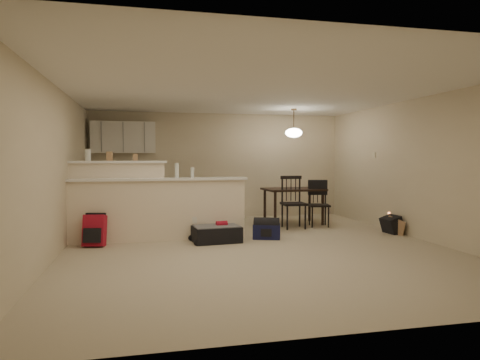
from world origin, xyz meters
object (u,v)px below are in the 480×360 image
object	(u,v)px
red_backpack	(95,231)
navy_duffel	(267,232)
dining_table	(293,193)
black_daypack	(392,225)
suitcase	(217,234)
pendant_lamp	(294,132)
dining_chair_far	(319,204)
dining_chair_near	(294,202)

from	to	relation	value
red_backpack	navy_duffel	world-z (taller)	red_backpack
dining_table	black_daypack	bearing A→B (deg)	-49.46
red_backpack	dining_table	bearing A→B (deg)	31.36
navy_duffel	black_daypack	world-z (taller)	black_daypack
dining_table	suitcase	bearing A→B (deg)	-143.46
black_daypack	dining_table	bearing A→B (deg)	38.97
suitcase	navy_duffel	xyz separation A→B (m)	(0.92, 0.09, -0.00)
pendant_lamp	suitcase	world-z (taller)	pendant_lamp
dining_chair_far	suitcase	bearing A→B (deg)	-141.59
dining_chair_near	black_daypack	distance (m)	1.94
suitcase	red_backpack	distance (m)	2.00
dining_chair_far	red_backpack	size ratio (longest dim) A/B	1.87
pendant_lamp	dining_chair_near	bearing A→B (deg)	-108.76
red_backpack	pendant_lamp	bearing A→B (deg)	31.36
dining_table	navy_duffel	distance (m)	1.92
dining_table	navy_duffel	world-z (taller)	dining_table
dining_chair_far	suitcase	size ratio (longest dim) A/B	1.20
pendant_lamp	black_daypack	bearing A→B (deg)	-46.51
dining_chair_near	suitcase	size ratio (longest dim) A/B	1.35
navy_duffel	dining_chair_far	bearing A→B (deg)	56.16
navy_duffel	pendant_lamp	bearing A→B (deg)	75.03
pendant_lamp	navy_duffel	size ratio (longest dim) A/B	1.30
suitcase	dining_table	bearing A→B (deg)	33.77
dining_table	navy_duffel	bearing A→B (deg)	-127.31
dining_table	dining_chair_near	bearing A→B (deg)	-111.71
pendant_lamp	red_backpack	distance (m)	4.58
dining_chair_near	navy_duffel	xyz separation A→B (m)	(-0.86, -0.98, -0.40)
dining_chair_far	pendant_lamp	bearing A→B (deg)	145.68
dining_table	dining_chair_far	world-z (taller)	dining_chair_far
navy_duffel	red_backpack	bearing A→B (deg)	-160.62
dining_chair_near	red_backpack	bearing A→B (deg)	-163.70
dining_table	red_backpack	size ratio (longest dim) A/B	2.53
suitcase	navy_duffel	bearing A→B (deg)	0.01
dining_table	black_daypack	xyz separation A→B (m)	(1.44, -1.52, -0.52)
pendant_lamp	black_daypack	xyz separation A→B (m)	(1.44, -1.52, -1.83)
dining_table	navy_duffel	xyz separation A→B (m)	(-1.04, -1.52, -0.55)
suitcase	black_daypack	distance (m)	3.40
pendant_lamp	black_daypack	distance (m)	2.78
dining_chair_near	dining_table	bearing A→B (deg)	73.00
pendant_lamp	dining_chair_far	world-z (taller)	pendant_lamp
red_backpack	dining_chair_near	bearing A→B (deg)	24.86
navy_duffel	black_daypack	xyz separation A→B (m)	(2.48, 0.00, 0.03)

